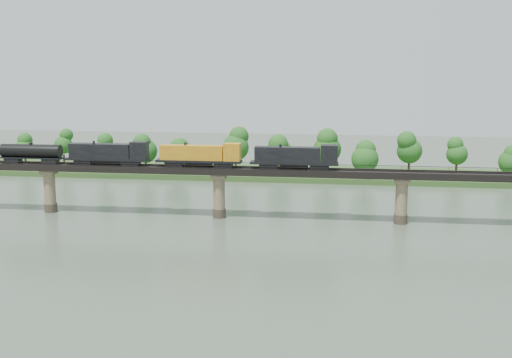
# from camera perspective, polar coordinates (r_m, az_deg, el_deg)

# --- Properties ---
(ground) EXTENTS (400.00, 400.00, 0.00)m
(ground) POSITION_cam_1_polar(r_m,az_deg,el_deg) (116.62, -6.11, -6.91)
(ground) COLOR #3C4B3B
(ground) RESTS_ON ground
(far_bank) EXTENTS (300.00, 24.00, 1.60)m
(far_bank) POSITION_cam_1_polar(r_m,az_deg,el_deg) (197.83, -0.25, 0.58)
(far_bank) COLOR #2A4B1E
(far_bank) RESTS_ON ground
(bridge) EXTENTS (236.00, 30.00, 11.50)m
(bridge) POSITION_cam_1_polar(r_m,az_deg,el_deg) (143.65, -3.30, -1.31)
(bridge) COLOR #473A2D
(bridge) RESTS_ON ground
(bridge_superstructure) EXTENTS (220.00, 4.90, 0.75)m
(bridge_superstructure) POSITION_cam_1_polar(r_m,az_deg,el_deg) (142.50, -3.33, 1.19)
(bridge_superstructure) COLOR black
(bridge_superstructure) RESTS_ON bridge
(far_treeline) EXTENTS (289.06, 17.54, 13.60)m
(far_treeline) POSITION_cam_1_polar(r_m,az_deg,el_deg) (193.55, -2.84, 2.75)
(far_treeline) COLOR #382619
(far_treeline) RESTS_ON far_bank
(freight_train) EXTENTS (77.96, 3.04, 5.37)m
(freight_train) POSITION_cam_1_polar(r_m,az_deg,el_deg) (144.77, -7.78, 2.16)
(freight_train) COLOR black
(freight_train) RESTS_ON bridge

